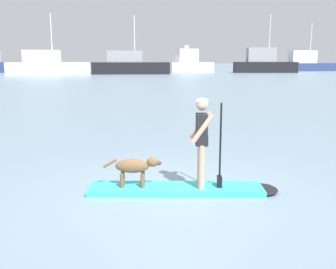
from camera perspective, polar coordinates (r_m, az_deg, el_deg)
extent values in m
plane|color=gray|center=(7.41, 1.14, -8.32)|extent=(400.00, 400.00, 0.00)
cube|color=#33B2BF|center=(7.39, 1.15, -7.96)|extent=(3.32, 1.17, 0.10)
ellipsoid|color=black|center=(7.59, 13.64, -7.77)|extent=(0.65, 0.73, 0.10)
cylinder|color=tan|center=(7.40, 4.77, -4.23)|extent=(0.12, 0.12, 0.82)
cylinder|color=tan|center=(7.15, 4.92, -4.77)|extent=(0.12, 0.12, 0.82)
cube|color=black|center=(7.16, 4.91, -0.70)|extent=(0.27, 0.39, 0.20)
cube|color=black|center=(7.12, 4.93, 0.84)|extent=(0.25, 0.37, 0.55)
sphere|color=tan|center=(7.06, 4.99, 4.40)|extent=(0.22, 0.22, 0.22)
ellipsoid|color=white|center=(7.05, 5.00, 4.89)|extent=(0.23, 0.23, 0.11)
cylinder|color=tan|center=(7.30, 4.82, 1.33)|extent=(0.43, 0.15, 0.54)
cylinder|color=tan|center=(6.93, 5.06, 0.80)|extent=(0.43, 0.15, 0.54)
cylinder|color=black|center=(7.22, 7.66, -1.61)|extent=(0.04, 0.04, 1.57)
cube|color=black|center=(7.40, 7.53, -6.81)|extent=(0.11, 0.19, 0.20)
ellipsoid|color=brown|center=(7.29, -5.23, -4.61)|extent=(0.66, 0.31, 0.26)
ellipsoid|color=brown|center=(7.25, -2.27, -4.04)|extent=(0.24, 0.19, 0.18)
ellipsoid|color=#503923|center=(7.25, -1.40, -4.19)|extent=(0.13, 0.10, 0.08)
cylinder|color=brown|center=(7.33, -8.50, -4.20)|extent=(0.27, 0.09, 0.18)
cylinder|color=brown|center=(7.43, -3.67, -6.41)|extent=(0.07, 0.07, 0.26)
cylinder|color=brown|center=(7.28, -3.76, -6.77)|extent=(0.07, 0.07, 0.26)
cylinder|color=brown|center=(7.46, -6.61, -6.37)|extent=(0.07, 0.07, 0.26)
cylinder|color=brown|center=(7.32, -6.75, -6.73)|extent=(0.07, 0.07, 0.26)
cube|color=white|center=(65.63, -17.00, 9.22)|extent=(12.97, 3.94, 1.89)
cube|color=silver|center=(65.76, -17.94, 10.83)|extent=(5.90, 2.69, 1.91)
cylinder|color=silver|center=(65.60, -16.67, 13.37)|extent=(0.20, 0.20, 7.55)
cylinder|color=silver|center=(65.76, -17.95, 11.04)|extent=(4.48, 0.45, 0.14)
cube|color=black|center=(64.59, -5.43, 9.62)|extent=(12.69, 3.77, 1.90)
cube|color=gray|center=(64.53, -6.31, 11.27)|extent=(5.77, 2.54, 1.84)
cylinder|color=silver|center=(64.68, -4.93, 13.73)|extent=(0.20, 0.20, 7.34)
cylinder|color=silver|center=(64.53, -6.31, 11.51)|extent=(4.38, 0.47, 0.14)
cube|color=white|center=(74.33, 3.19, 9.79)|extent=(9.01, 5.29, 1.80)
cube|color=silver|center=(74.19, 2.72, 11.45)|extent=(4.28, 3.41, 2.47)
ellipsoid|color=white|center=(74.22, 2.73, 12.67)|extent=(0.90, 0.90, 0.60)
cube|color=black|center=(73.34, 14.01, 9.51)|extent=(11.37, 4.18, 1.91)
cube|color=gray|center=(73.02, 13.48, 11.27)|extent=(5.22, 2.71, 2.51)
cylinder|color=silver|center=(73.63, 14.61, 13.46)|extent=(0.20, 0.20, 8.27)
cylinder|color=silver|center=(73.02, 13.48, 11.22)|extent=(3.87, 0.64, 0.14)
cube|color=navy|center=(85.17, 19.55, 9.27)|extent=(12.44, 4.00, 1.59)
cube|color=silver|center=(84.73, 19.08, 10.67)|extent=(5.68, 2.60, 2.50)
cylinder|color=silver|center=(85.50, 20.13, 12.42)|extent=(0.20, 0.20, 7.90)
cylinder|color=silver|center=(84.73, 19.08, 10.64)|extent=(4.27, 0.60, 0.14)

